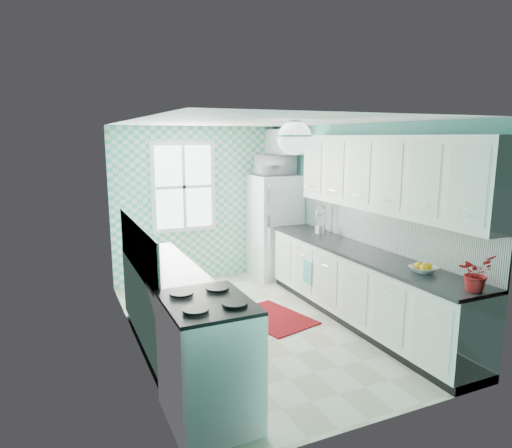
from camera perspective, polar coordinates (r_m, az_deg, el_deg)
name	(u,v)px	position (r m, az deg, el deg)	size (l,w,h in m)	color
floor	(261,326)	(5.88, 0.57, -12.62)	(3.00, 4.40, 0.02)	beige
ceiling	(261,121)	(5.40, 0.62, 12.75)	(3.00, 4.40, 0.02)	white
wall_back	(204,204)	(7.53, -6.50, 2.52)	(3.00, 0.02, 2.50)	#66CABE
wall_front	(381,279)	(3.68, 15.35, -6.64)	(3.00, 0.02, 2.50)	#66CABE
wall_left	(133,239)	(5.07, -15.09, -1.85)	(0.02, 4.40, 2.50)	#66CABE
wall_right	(363,219)	(6.28, 13.20, 0.64)	(0.02, 4.40, 2.50)	#66CABE
accent_wall	(205,204)	(7.51, -6.45, 2.50)	(3.00, 0.01, 2.50)	#55C5A2
window	(184,187)	(7.35, -9.04, 4.61)	(1.04, 0.05, 1.44)	white
backsplash_right	(381,228)	(5.97, 15.34, -0.52)	(0.02, 3.60, 0.51)	white
backsplash_left	(137,245)	(5.01, -14.67, -2.62)	(0.02, 2.15, 0.51)	white
upper_cabinets_right	(385,174)	(5.62, 15.78, 6.05)	(0.33, 3.20, 0.90)	white
upper_cabinet_fridge	(286,142)	(7.61, 3.74, 10.21)	(0.40, 0.74, 0.40)	white
ceiling_light	(294,138)	(4.68, 4.82, 10.72)	(0.34, 0.34, 0.35)	silver
base_cabinets_right	(360,288)	(5.98, 12.83, -7.77)	(0.60, 3.60, 0.90)	white
countertop_right	(360,252)	(5.84, 12.90, -3.41)	(0.63, 3.60, 0.04)	black
base_cabinets_left	(166,308)	(5.28, -11.16, -10.23)	(0.60, 2.15, 0.90)	white
countertop_left	(166,267)	(5.14, -11.18, -5.31)	(0.63, 2.15, 0.04)	black
fridge	(275,226)	(7.66, 2.37, -0.25)	(0.75, 0.74, 1.71)	silver
stove	(209,359)	(3.93, -5.94, -16.40)	(0.68, 0.85, 1.03)	white
sink	(313,234)	(6.77, 7.19, -1.19)	(0.55, 0.46, 0.53)	silver
rug	(273,318)	(6.08, 2.13, -11.63)	(0.73, 1.05, 0.02)	maroon
dish_towel	(308,272)	(6.40, 6.47, -6.03)	(0.01, 0.22, 0.32)	teal
fruit_bowl	(423,269)	(5.08, 20.18, -5.34)	(0.26, 0.26, 0.07)	white
potted_plant	(476,273)	(4.63, 25.76, -5.52)	(0.31, 0.27, 0.34)	#A61A21
soap_bottle	(319,228)	(6.71, 7.87, -0.46)	(0.08, 0.08, 0.17)	#8BB7C4
microwave	(275,165)	(7.54, 2.43, 7.40)	(0.60, 0.41, 0.33)	silver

